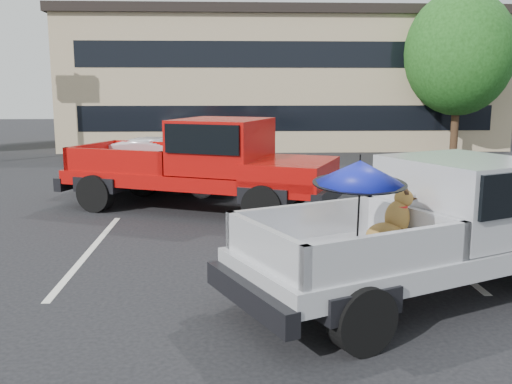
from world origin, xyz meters
TOP-DOWN VIEW (x-y plane):
  - ground at (0.00, 0.00)m, footprint 90.00×90.00m
  - stripe_left at (-3.00, 2.00)m, footprint 0.12×5.00m
  - stripe_right at (3.00, 2.00)m, footprint 0.12×5.00m
  - motel_building at (2.00, 20.99)m, footprint 20.40×8.40m
  - tree_right at (9.00, 16.00)m, footprint 4.46×4.46m
  - tree_back at (6.00, 24.00)m, footprint 4.68×4.68m
  - silver_pickup at (2.43, -0.36)m, footprint 5.99×4.18m
  - red_pickup at (-0.89, 5.21)m, footprint 6.80×4.54m
  - silver_sedan at (-2.37, 7.59)m, footprint 4.62×2.30m

SIDE VIEW (x-z plane):
  - ground at x=0.00m, z-range 0.00..0.00m
  - stripe_left at x=-3.00m, z-range 0.00..0.01m
  - stripe_right at x=3.00m, z-range 0.00..0.01m
  - silver_sedan at x=-2.37m, z-range 0.00..1.45m
  - silver_pickup at x=2.43m, z-range 0.02..2.08m
  - red_pickup at x=-0.89m, z-range 0.10..2.22m
  - motel_building at x=2.00m, z-range 0.06..6.36m
  - tree_right at x=9.00m, z-range 0.82..7.60m
  - tree_back at x=6.00m, z-range 0.86..7.97m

